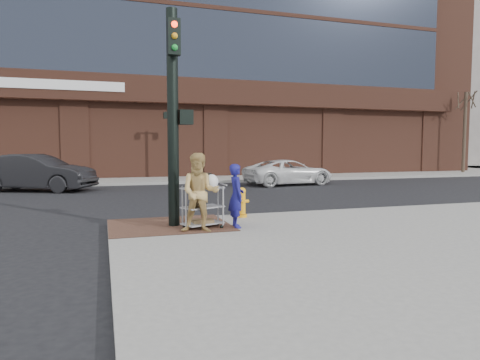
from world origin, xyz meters
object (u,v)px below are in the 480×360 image
object	(u,v)px
pedestrian_tan	(200,193)
fire_hydrant	(242,202)
lamp_post	(175,137)
woman_blue	(236,196)
minivan_white	(289,172)
traffic_signal_pole	(174,111)
sedan_dark	(37,173)
utility_cart	(203,203)

from	to	relation	value
pedestrian_tan	fire_hydrant	world-z (taller)	pedestrian_tan
lamp_post	woman_blue	xyz separation A→B (m)	(-1.16, -15.83, -1.73)
pedestrian_tan	minivan_white	distance (m)	14.05
lamp_post	traffic_signal_pole	xyz separation A→B (m)	(-2.48, -15.23, 0.21)
sedan_dark	fire_hydrant	xyz separation A→B (m)	(6.39, -10.70, -0.30)
pedestrian_tan	sedan_dark	xyz separation A→B (m)	(-4.89, 12.34, -0.16)
pedestrian_tan	utility_cart	xyz separation A→B (m)	(0.16, 0.45, -0.29)
sedan_dark	woman_blue	bearing A→B (deg)	-130.56
woman_blue	utility_cart	world-z (taller)	woman_blue
utility_cart	sedan_dark	bearing A→B (deg)	113.01
fire_hydrant	minivan_white	bearing A→B (deg)	59.73
utility_cart	fire_hydrant	bearing A→B (deg)	41.64
minivan_white	fire_hydrant	size ratio (longest dim) A/B	6.11
lamp_post	fire_hydrant	xyz separation A→B (m)	(-0.58, -14.49, -2.06)
traffic_signal_pole	sedan_dark	bearing A→B (deg)	111.43
lamp_post	traffic_signal_pole	size ratio (longest dim) A/B	0.80
woman_blue	fire_hydrant	size ratio (longest dim) A/B	1.85
traffic_signal_pole	pedestrian_tan	world-z (taller)	traffic_signal_pole
traffic_signal_pole	fire_hydrant	xyz separation A→B (m)	(1.90, 0.74, -2.28)
woman_blue	minivan_white	world-z (taller)	woman_blue
pedestrian_tan	woman_blue	bearing A→B (deg)	34.01
minivan_white	utility_cart	size ratio (longest dim) A/B	3.82
sedan_dark	minivan_white	distance (m)	12.38
lamp_post	sedan_dark	world-z (taller)	lamp_post
traffic_signal_pole	minivan_white	distance (m)	13.69
traffic_signal_pole	pedestrian_tan	xyz separation A→B (m)	(0.40, -0.90, -1.82)
fire_hydrant	lamp_post	bearing A→B (deg)	87.71
lamp_post	pedestrian_tan	size ratio (longest dim) A/B	2.31
utility_cart	fire_hydrant	xyz separation A→B (m)	(1.34, 1.19, -0.17)
utility_cart	pedestrian_tan	bearing A→B (deg)	-109.33
utility_cart	minivan_white	bearing A→B (deg)	57.39
pedestrian_tan	minivan_white	xyz separation A→B (m)	(7.48, 11.89, -0.34)
traffic_signal_pole	utility_cart	bearing A→B (deg)	-38.85
woman_blue	fire_hydrant	bearing A→B (deg)	-18.84
pedestrian_tan	fire_hydrant	xyz separation A→B (m)	(1.50, 1.64, -0.46)
pedestrian_tan	minivan_white	size ratio (longest dim) A/B	0.36
traffic_signal_pole	utility_cart	xyz separation A→B (m)	(0.56, -0.45, -2.11)
woman_blue	utility_cart	xyz separation A→B (m)	(-0.76, 0.15, -0.16)
woman_blue	sedan_dark	distance (m)	13.37
minivan_white	fire_hydrant	distance (m)	11.87
sedan_dark	utility_cart	world-z (taller)	sedan_dark
pedestrian_tan	minivan_white	world-z (taller)	pedestrian_tan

